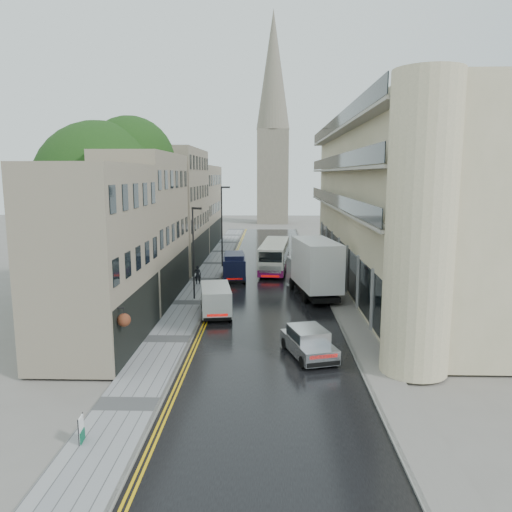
{
  "coord_description": "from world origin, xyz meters",
  "views": [
    {
      "loc": [
        0.03,
        -16.71,
        9.56
      ],
      "look_at": [
        -0.95,
        18.0,
        3.84
      ],
      "focal_mm": 35.0,
      "sensor_mm": 36.0,
      "label": 1
    }
  ],
  "objects_px": {
    "white_van": "(203,306)",
    "lamp_post_far": "(222,227)",
    "lamp_post_near": "(193,254)",
    "tree_far": "(148,208)",
    "navy_van": "(224,269)",
    "silver_hatchback": "(303,353)",
    "white_lorry": "(305,273)",
    "pedestrian": "(198,275)",
    "estate_sign": "(81,430)",
    "cream_bus": "(261,261)",
    "tree_near": "(101,210)"
  },
  "relations": [
    {
      "from": "white_van",
      "to": "tree_far",
      "type": "bearing_deg",
      "value": 104.54
    },
    {
      "from": "silver_hatchback",
      "to": "navy_van",
      "type": "distance_m",
      "value": 20.24
    },
    {
      "from": "navy_van",
      "to": "silver_hatchback",
      "type": "bearing_deg",
      "value": -78.05
    },
    {
      "from": "tree_near",
      "to": "cream_bus",
      "type": "bearing_deg",
      "value": 40.23
    },
    {
      "from": "tree_far",
      "to": "white_van",
      "type": "distance_m",
      "value": 20.56
    },
    {
      "from": "lamp_post_near",
      "to": "tree_far",
      "type": "bearing_deg",
      "value": 134.94
    },
    {
      "from": "white_van",
      "to": "lamp_post_far",
      "type": "relative_size",
      "value": 0.55
    },
    {
      "from": "white_lorry",
      "to": "tree_far",
      "type": "bearing_deg",
      "value": 128.6
    },
    {
      "from": "white_lorry",
      "to": "lamp_post_far",
      "type": "xyz_separation_m",
      "value": [
        -7.53,
        14.17,
        1.91
      ]
    },
    {
      "from": "cream_bus",
      "to": "estate_sign",
      "type": "height_order",
      "value": "cream_bus"
    },
    {
      "from": "white_van",
      "to": "tree_near",
      "type": "bearing_deg",
      "value": 138.5
    },
    {
      "from": "lamp_post_near",
      "to": "white_van",
      "type": "bearing_deg",
      "value": -57.51
    },
    {
      "from": "pedestrian",
      "to": "white_lorry",
      "type": "bearing_deg",
      "value": 147.69
    },
    {
      "from": "cream_bus",
      "to": "lamp_post_far",
      "type": "distance_m",
      "value": 6.39
    },
    {
      "from": "tree_far",
      "to": "estate_sign",
      "type": "distance_m",
      "value": 34.34
    },
    {
      "from": "white_lorry",
      "to": "estate_sign",
      "type": "xyz_separation_m",
      "value": [
        -9.29,
        -20.19,
        -1.7
      ]
    },
    {
      "from": "lamp_post_far",
      "to": "tree_near",
      "type": "bearing_deg",
      "value": -122.06
    },
    {
      "from": "lamp_post_far",
      "to": "tree_far",
      "type": "bearing_deg",
      "value": -176.11
    },
    {
      "from": "silver_hatchback",
      "to": "lamp_post_near",
      "type": "distance_m",
      "value": 15.61
    },
    {
      "from": "tree_far",
      "to": "estate_sign",
      "type": "relative_size",
      "value": 13.31
    },
    {
      "from": "white_lorry",
      "to": "white_van",
      "type": "bearing_deg",
      "value": -153.72
    },
    {
      "from": "white_lorry",
      "to": "white_van",
      "type": "distance_m",
      "value": 8.66
    },
    {
      "from": "pedestrian",
      "to": "estate_sign",
      "type": "xyz_separation_m",
      "value": [
        -0.44,
        -25.93,
        -0.34
      ]
    },
    {
      "from": "navy_van",
      "to": "tree_far",
      "type": "bearing_deg",
      "value": 136.54
    },
    {
      "from": "lamp_post_near",
      "to": "lamp_post_far",
      "type": "distance_m",
      "value": 13.61
    },
    {
      "from": "cream_bus",
      "to": "navy_van",
      "type": "bearing_deg",
      "value": -127.26
    },
    {
      "from": "tree_far",
      "to": "lamp_post_near",
      "type": "distance_m",
      "value": 14.42
    },
    {
      "from": "tree_far",
      "to": "silver_hatchback",
      "type": "xyz_separation_m",
      "value": [
        13.9,
        -26.05,
        -5.43
      ]
    },
    {
      "from": "silver_hatchback",
      "to": "lamp_post_far",
      "type": "xyz_separation_m",
      "value": [
        -6.6,
        26.99,
        3.4
      ]
    },
    {
      "from": "cream_bus",
      "to": "white_lorry",
      "type": "distance_m",
      "value": 10.71
    },
    {
      "from": "white_lorry",
      "to": "lamp_post_far",
      "type": "relative_size",
      "value": 1.06
    },
    {
      "from": "tree_near",
      "to": "silver_hatchback",
      "type": "xyz_separation_m",
      "value": [
        14.2,
        -13.05,
        -6.14
      ]
    },
    {
      "from": "white_van",
      "to": "estate_sign",
      "type": "height_order",
      "value": "white_van"
    },
    {
      "from": "white_lorry",
      "to": "pedestrian",
      "type": "relative_size",
      "value": 5.35
    },
    {
      "from": "silver_hatchback",
      "to": "lamp_post_far",
      "type": "height_order",
      "value": "lamp_post_far"
    },
    {
      "from": "lamp_post_near",
      "to": "pedestrian",
      "type": "bearing_deg",
      "value": 113.06
    },
    {
      "from": "white_lorry",
      "to": "silver_hatchback",
      "type": "distance_m",
      "value": 12.95
    },
    {
      "from": "white_van",
      "to": "lamp_post_far",
      "type": "bearing_deg",
      "value": 82.93
    },
    {
      "from": "white_lorry",
      "to": "pedestrian",
      "type": "xyz_separation_m",
      "value": [
        -8.85,
        5.73,
        -1.36
      ]
    },
    {
      "from": "tree_far",
      "to": "estate_sign",
      "type": "height_order",
      "value": "tree_far"
    },
    {
      "from": "white_van",
      "to": "pedestrian",
      "type": "relative_size",
      "value": 2.76
    },
    {
      "from": "navy_van",
      "to": "lamp_post_far",
      "type": "bearing_deg",
      "value": 92.26
    },
    {
      "from": "silver_hatchback",
      "to": "pedestrian",
      "type": "relative_size",
      "value": 2.58
    },
    {
      "from": "tree_far",
      "to": "white_lorry",
      "type": "bearing_deg",
      "value": -41.72
    },
    {
      "from": "cream_bus",
      "to": "pedestrian",
      "type": "height_order",
      "value": "cream_bus"
    },
    {
      "from": "tree_near",
      "to": "cream_bus",
      "type": "height_order",
      "value": "tree_near"
    },
    {
      "from": "tree_near",
      "to": "silver_hatchback",
      "type": "height_order",
      "value": "tree_near"
    },
    {
      "from": "estate_sign",
      "to": "white_lorry",
      "type": "bearing_deg",
      "value": 60.84
    },
    {
      "from": "white_van",
      "to": "white_lorry",
      "type": "bearing_deg",
      "value": 27.1
    },
    {
      "from": "white_lorry",
      "to": "estate_sign",
      "type": "height_order",
      "value": "white_lorry"
    }
  ]
}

